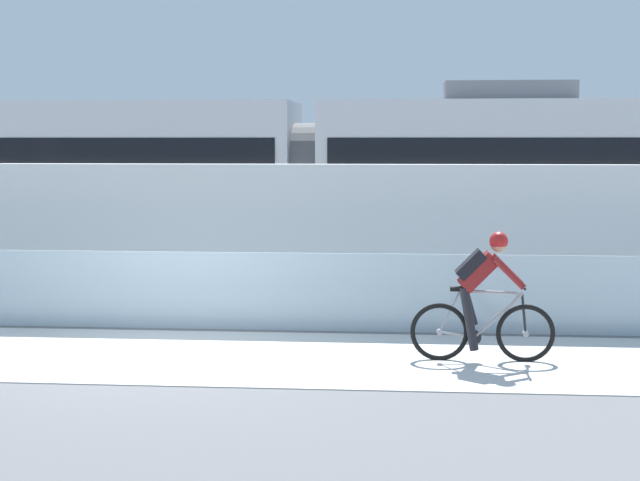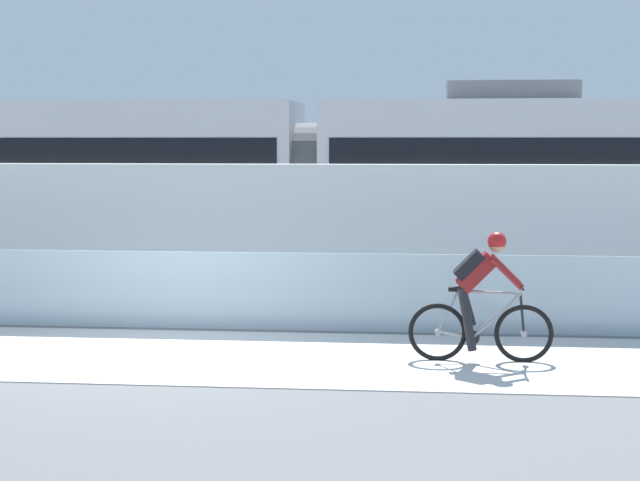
% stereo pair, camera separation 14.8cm
% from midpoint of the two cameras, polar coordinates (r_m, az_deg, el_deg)
% --- Properties ---
extents(ground_plane, '(200.00, 200.00, 0.00)m').
position_cam_midpoint_polar(ground_plane, '(13.03, -9.45, -6.43)').
color(ground_plane, slate).
extents(bike_path_deck, '(32.00, 3.20, 0.01)m').
position_cam_midpoint_polar(bike_path_deck, '(13.03, -9.45, -6.40)').
color(bike_path_deck, silver).
rests_on(bike_path_deck, ground).
extents(glass_parapet, '(32.00, 0.05, 1.12)m').
position_cam_midpoint_polar(glass_parapet, '(14.70, -7.68, -2.81)').
color(glass_parapet, silver).
rests_on(glass_parapet, ground).
extents(concrete_barrier_wall, '(32.00, 0.36, 2.34)m').
position_cam_midpoint_polar(concrete_barrier_wall, '(16.37, -6.33, 0.23)').
color(concrete_barrier_wall, white).
rests_on(concrete_barrier_wall, ground).
extents(tram_rail_near, '(32.00, 0.08, 0.01)m').
position_cam_midpoint_polar(tram_rail_near, '(18.94, -4.81, -2.58)').
color(tram_rail_near, '#595654').
rests_on(tram_rail_near, ground).
extents(tram_rail_far, '(32.00, 0.08, 0.01)m').
position_cam_midpoint_polar(tram_rail_far, '(20.34, -4.12, -2.01)').
color(tram_rail_far, '#595654').
rests_on(tram_rail_far, ground).
extents(tram, '(22.56, 2.54, 3.81)m').
position_cam_midpoint_polar(tram, '(19.30, -0.94, 3.23)').
color(tram, silver).
rests_on(tram, ground).
extents(cyclist_on_bike, '(1.77, 0.58, 1.61)m').
position_cam_midpoint_polar(cyclist_on_bike, '(12.50, 8.83, -3.20)').
color(cyclist_on_bike, black).
rests_on(cyclist_on_bike, ground).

